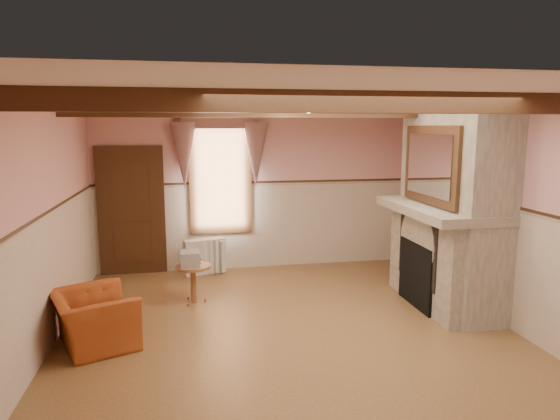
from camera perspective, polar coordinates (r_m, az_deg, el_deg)
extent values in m
cube|color=brown|center=(6.26, 0.97, -13.84)|extent=(5.50, 6.00, 0.01)
cube|color=silver|center=(5.75, 1.05, 12.70)|extent=(5.50, 6.00, 0.01)
cube|color=#DA9797|center=(8.77, -2.90, 2.42)|extent=(5.50, 0.02, 2.80)
cube|color=#DA9797|center=(3.06, 12.47, -11.34)|extent=(5.50, 0.02, 2.80)
cube|color=#DA9797|center=(5.95, -25.93, -1.91)|extent=(0.02, 6.00, 2.80)
cube|color=#DA9797|center=(6.93, 23.89, -0.28)|extent=(0.02, 6.00, 2.80)
cube|color=black|center=(7.27, 15.77, -7.08)|extent=(0.20, 0.95, 0.90)
imported|color=#994219|center=(6.19, -20.48, -11.62)|extent=(1.14, 1.20, 0.62)
cylinder|color=brown|center=(7.26, -9.88, -8.33)|extent=(0.54, 0.54, 0.55)
cube|color=#B7AD8C|center=(7.16, -10.24, -5.46)|extent=(0.26, 0.32, 0.20)
cube|color=silver|center=(8.61, -8.61, -5.27)|extent=(0.72, 0.37, 0.60)
imported|color=brown|center=(7.25, 17.51, 1.00)|extent=(0.34, 0.34, 0.08)
cube|color=black|center=(7.66, 15.91, 1.94)|extent=(0.14, 0.24, 0.20)
cylinder|color=#BC8235|center=(7.75, 15.54, 2.34)|extent=(0.11, 0.11, 0.28)
cylinder|color=#B31621|center=(6.82, 19.46, 0.70)|extent=(0.06, 0.06, 0.16)
cylinder|color=gold|center=(6.78, 19.65, 0.47)|extent=(0.06, 0.06, 0.12)
cube|color=gray|center=(7.26, 19.12, 0.43)|extent=(0.85, 2.00, 2.80)
cube|color=gray|center=(7.18, 17.85, 0.07)|extent=(1.05, 2.05, 0.12)
cube|color=silver|center=(7.02, 16.77, 4.94)|extent=(0.06, 1.44, 1.04)
cube|color=black|center=(8.74, -16.60, -0.31)|extent=(1.10, 0.10, 2.10)
cube|color=white|center=(8.66, -6.84, 3.93)|extent=(1.06, 0.08, 2.02)
cube|color=gray|center=(8.53, -6.88, 7.89)|extent=(1.30, 0.14, 1.40)
cube|color=black|center=(4.58, 4.11, 12.25)|extent=(5.50, 0.18, 0.20)
cube|color=black|center=(6.93, -0.98, 11.33)|extent=(5.50, 0.18, 0.20)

